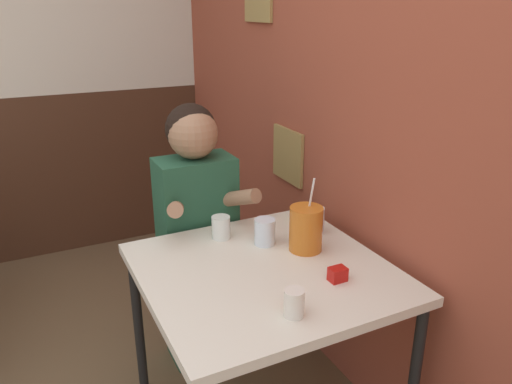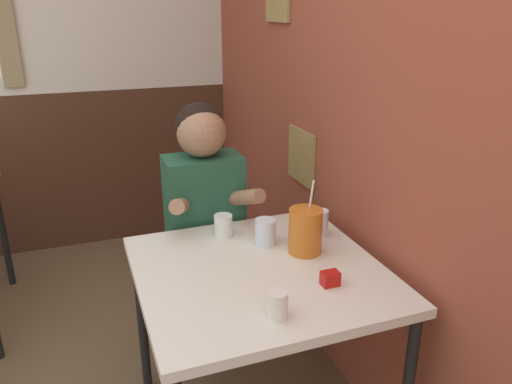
# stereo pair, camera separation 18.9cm
# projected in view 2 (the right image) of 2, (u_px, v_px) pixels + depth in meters

# --- Properties ---
(brick_wall_right) EXTENTS (0.08, 4.38, 2.70)m
(brick_wall_right) POSITION_uv_depth(u_px,v_px,m) (296.00, 66.00, 2.50)
(brick_wall_right) COLOR brown
(brick_wall_right) RESTS_ON ground_plane
(back_wall) EXTENTS (5.76, 0.09, 2.70)m
(back_wall) POSITION_uv_depth(u_px,v_px,m) (7.00, 54.00, 3.11)
(back_wall) COLOR beige
(back_wall) RESTS_ON ground_plane
(main_table) EXTENTS (0.87, 0.87, 0.74)m
(main_table) POSITION_uv_depth(u_px,v_px,m) (260.00, 285.00, 1.83)
(main_table) COLOR beige
(main_table) RESTS_ON ground_plane
(person_seated) EXTENTS (0.42, 0.41, 1.25)m
(person_seated) POSITION_uv_depth(u_px,v_px,m) (205.00, 228.00, 2.30)
(person_seated) COLOR #235138
(person_seated) RESTS_ON ground_plane
(cocktail_pitcher) EXTENTS (0.13, 0.13, 0.30)m
(cocktail_pitcher) POSITION_uv_depth(u_px,v_px,m) (305.00, 231.00, 1.90)
(cocktail_pitcher) COLOR #C6661E
(cocktail_pitcher) RESTS_ON main_table
(glass_near_pitcher) EXTENTS (0.07, 0.07, 0.11)m
(glass_near_pitcher) POSITION_uv_depth(u_px,v_px,m) (320.00, 223.00, 2.06)
(glass_near_pitcher) COLOR silver
(glass_near_pitcher) RESTS_ON main_table
(glass_center) EXTENTS (0.08, 0.08, 0.09)m
(glass_center) POSITION_uv_depth(u_px,v_px,m) (223.00, 226.00, 2.04)
(glass_center) COLOR silver
(glass_center) RESTS_ON main_table
(glass_far_side) EXTENTS (0.06, 0.06, 0.09)m
(glass_far_side) POSITION_uv_depth(u_px,v_px,m) (277.00, 305.00, 1.51)
(glass_far_side) COLOR silver
(glass_far_side) RESTS_ON main_table
(glass_by_brick) EXTENTS (0.08, 0.08, 0.11)m
(glass_by_brick) POSITION_uv_depth(u_px,v_px,m) (265.00, 232.00, 1.97)
(glass_by_brick) COLOR silver
(glass_by_brick) RESTS_ON main_table
(condiment_ketchup) EXTENTS (0.06, 0.04, 0.05)m
(condiment_ketchup) POSITION_uv_depth(u_px,v_px,m) (330.00, 278.00, 1.69)
(condiment_ketchup) COLOR #B7140F
(condiment_ketchup) RESTS_ON main_table
(condiment_mustard) EXTENTS (0.06, 0.04, 0.05)m
(condiment_mustard) POSITION_uv_depth(u_px,v_px,m) (306.00, 215.00, 2.20)
(condiment_mustard) COLOR yellow
(condiment_mustard) RESTS_ON main_table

